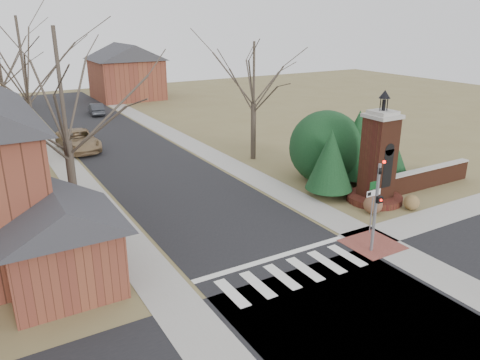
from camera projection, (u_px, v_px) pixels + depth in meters
ground at (305, 282)px, 19.07m from camera, size 120.00×120.00×0.00m
main_street at (133, 153)px, 36.95m from camera, size 8.00×70.00×0.01m
cross_street at (358, 321)px, 16.63m from camera, size 120.00×8.00×0.01m
crosswalk_zone at (294, 273)px, 19.72m from camera, size 8.00×2.20×0.02m
stop_bar at (274, 258)px, 20.94m from camera, size 8.00×0.35×0.02m
sidewalk_right_main at (192, 145)px, 39.45m from camera, size 2.00×60.00×0.02m
sidewalk_left at (64, 163)px, 34.46m from camera, size 2.00×60.00×0.02m
curb_apron at (372, 244)px, 22.18m from camera, size 2.40×2.40×0.02m
traffic_signal_pole at (377, 199)px, 20.75m from camera, size 0.28×0.41×4.50m
sign_post at (373, 197)px, 22.73m from camera, size 0.90×0.07×2.75m
brick_gate_monument at (378, 166)px, 26.73m from camera, size 3.20×3.20×6.47m
brick_garden_wall at (427, 178)px, 29.39m from camera, size 7.50×0.50×1.30m
garage_left at (59, 237)px, 17.90m from camera, size 4.80×4.80×4.29m
house_distant_right at (126, 70)px, 60.71m from camera, size 8.80×8.80×7.30m
evergreen_near at (330, 159)px, 27.46m from camera, size 2.80×2.80×4.10m
evergreen_mid at (358, 143)px, 29.92m from camera, size 3.40×3.40×4.70m
evergreen_far at (391, 153)px, 30.29m from camera, size 2.40×2.40×3.30m
evergreen_mass at (326, 144)px, 30.32m from camera, size 4.80×4.80×4.80m
bare_tree_0 at (59, 78)px, 20.49m from camera, size 8.05×8.05×11.15m
bare_tree_1 at (21, 52)px, 30.94m from camera, size 8.40×8.40×11.64m
bare_tree_3 at (254, 69)px, 33.47m from camera, size 7.00×7.00×9.70m
pickup_truck at (78, 140)px, 37.65m from camera, size 2.75×5.86×1.62m
distant_car at (96, 109)px, 51.40m from camera, size 1.82×4.01×1.28m
dry_shrub_left at (373, 205)px, 25.55m from camera, size 1.04×1.04×1.04m
dry_shrub_right at (412, 202)px, 26.06m from camera, size 0.87×0.87×0.87m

